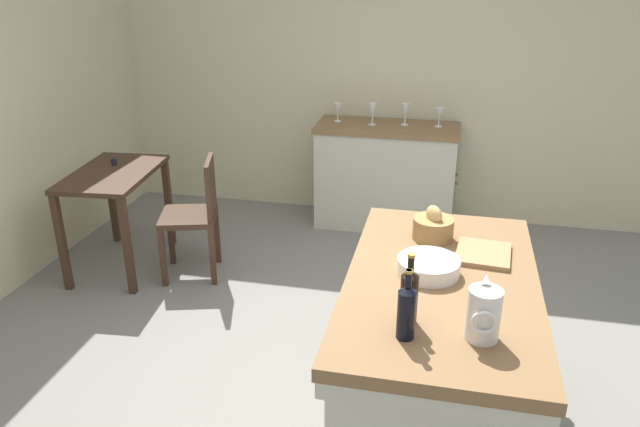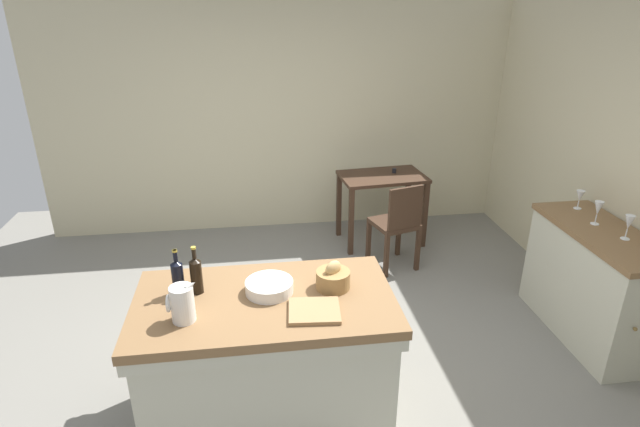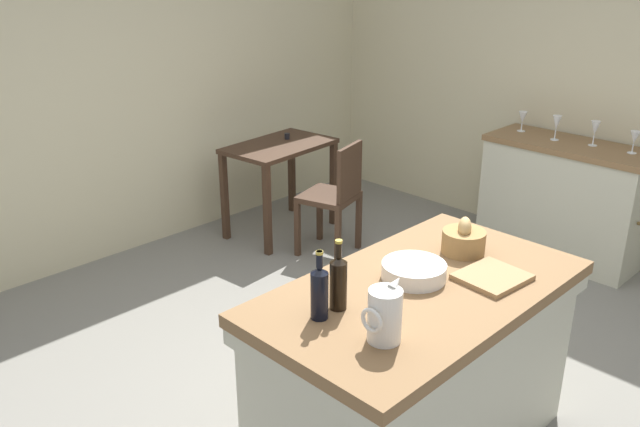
# 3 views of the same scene
# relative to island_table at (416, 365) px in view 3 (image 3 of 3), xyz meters

# --- Properties ---
(ground_plane) EXTENTS (6.76, 6.76, 0.00)m
(ground_plane) POSITION_rel_island_table_xyz_m (0.34, 0.51, -0.49)
(ground_plane) COLOR slate
(wall_back) EXTENTS (5.32, 0.12, 2.60)m
(wall_back) POSITION_rel_island_table_xyz_m (0.34, 3.11, 0.81)
(wall_back) COLOR beige
(wall_back) RESTS_ON ground
(wall_right) EXTENTS (0.12, 5.20, 2.60)m
(wall_right) POSITION_rel_island_table_xyz_m (2.94, 0.51, 0.81)
(wall_right) COLOR beige
(wall_right) RESTS_ON ground
(island_table) EXTENTS (1.56, 0.87, 0.90)m
(island_table) POSITION_rel_island_table_xyz_m (0.00, 0.00, 0.00)
(island_table) COLOR brown
(island_table) RESTS_ON ground
(side_cabinet) EXTENTS (0.52, 1.24, 0.92)m
(side_cabinet) POSITION_rel_island_table_xyz_m (2.60, 0.55, -0.02)
(side_cabinet) COLOR brown
(side_cabinet) RESTS_ON ground
(writing_desk) EXTENTS (0.95, 0.64, 0.83)m
(writing_desk) POSITION_rel_island_table_xyz_m (1.36, 2.46, 0.16)
(writing_desk) COLOR #3D281C
(writing_desk) RESTS_ON ground
(wooden_chair) EXTENTS (0.49, 0.49, 0.92)m
(wooden_chair) POSITION_rel_island_table_xyz_m (1.35, 1.81, 0.02)
(wooden_chair) COLOR #3D281C
(wooden_chair) RESTS_ON ground
(pitcher) EXTENTS (0.17, 0.13, 0.25)m
(pitcher) POSITION_rel_island_table_xyz_m (-0.45, -0.16, 0.52)
(pitcher) COLOR silver
(pitcher) RESTS_ON island_table
(wash_bowl) EXTENTS (0.29, 0.29, 0.07)m
(wash_bowl) POSITION_rel_island_table_xyz_m (0.03, 0.07, 0.45)
(wash_bowl) COLOR silver
(wash_bowl) RESTS_ON island_table
(bread_basket) EXTENTS (0.21, 0.21, 0.18)m
(bread_basket) POSITION_rel_island_table_xyz_m (0.42, 0.07, 0.48)
(bread_basket) COLOR olive
(bread_basket) RESTS_ON island_table
(cutting_board) EXTENTS (0.31, 0.28, 0.02)m
(cutting_board) POSITION_rel_island_table_xyz_m (0.28, -0.19, 0.43)
(cutting_board) COLOR #99754C
(cutting_board) RESTS_ON island_table
(wine_bottle_dark) EXTENTS (0.07, 0.07, 0.31)m
(wine_bottle_dark) POSITION_rel_island_table_xyz_m (-0.40, 0.13, 0.54)
(wine_bottle_dark) COLOR black
(wine_bottle_dark) RESTS_ON island_table
(wine_bottle_amber) EXTENTS (0.07, 0.07, 0.29)m
(wine_bottle_amber) POSITION_rel_island_table_xyz_m (-0.51, 0.13, 0.53)
(wine_bottle_amber) COLOR black
(wine_bottle_amber) RESTS_ON island_table
(wine_glass_far_left) EXTENTS (0.07, 0.07, 0.16)m
(wine_glass_far_left) POSITION_rel_island_table_xyz_m (2.65, 0.12, 0.54)
(wine_glass_far_left) COLOR white
(wine_glass_far_left) RESTS_ON side_cabinet
(wine_glass_left) EXTENTS (0.07, 0.07, 0.19)m
(wine_glass_left) POSITION_rel_island_table_xyz_m (2.65, 0.41, 0.56)
(wine_glass_left) COLOR white
(wine_glass_left) RESTS_ON side_cabinet
(wine_glass_middle) EXTENTS (0.07, 0.07, 0.19)m
(wine_glass_middle) POSITION_rel_island_table_xyz_m (2.59, 0.68, 0.56)
(wine_glass_middle) COLOR white
(wine_glass_middle) RESTS_ON side_cabinet
(wine_glass_right) EXTENTS (0.07, 0.07, 0.16)m
(wine_glass_right) POSITION_rel_island_table_xyz_m (2.65, 1.00, 0.54)
(wine_glass_right) COLOR white
(wine_glass_right) RESTS_ON side_cabinet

